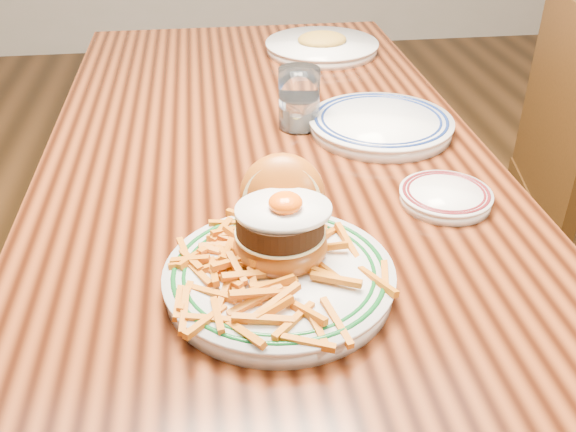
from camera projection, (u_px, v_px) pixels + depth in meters
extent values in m
plane|color=black|center=(270.00, 399.00, 1.68)|extent=(6.00, 6.00, 0.00)
cube|color=black|center=(265.00, 150.00, 1.29)|extent=(0.85, 1.60, 0.05)
cylinder|color=black|center=(131.00, 160.00, 2.07)|extent=(0.07, 0.07, 0.70)
cylinder|color=black|center=(352.00, 147.00, 2.15)|extent=(0.07, 0.07, 0.70)
cylinder|color=#39200B|center=(2.00, 382.00, 1.46)|extent=(0.04, 0.04, 0.40)
cube|color=#39200B|center=(560.00, 109.00, 1.49)|extent=(0.12, 0.44, 0.48)
cylinder|color=#39200B|center=(508.00, 240.00, 1.92)|extent=(0.04, 0.04, 0.44)
cylinder|color=#39200B|center=(540.00, 326.00, 1.59)|extent=(0.04, 0.04, 0.44)
cylinder|color=silver|center=(279.00, 281.00, 0.87)|extent=(0.31, 0.31, 0.02)
cylinder|color=silver|center=(279.00, 272.00, 0.86)|extent=(0.31, 0.31, 0.01)
torus|color=#0C4719|center=(279.00, 271.00, 0.86)|extent=(0.29, 0.29, 0.01)
torus|color=#0C4719|center=(279.00, 271.00, 0.86)|extent=(0.26, 0.26, 0.01)
ellipsoid|color=#954A13|center=(280.00, 245.00, 0.88)|extent=(0.13, 0.13, 0.06)
cylinder|color=beige|center=(280.00, 232.00, 0.87)|extent=(0.12, 0.12, 0.00)
cylinder|color=black|center=(280.00, 221.00, 0.86)|extent=(0.12, 0.12, 0.03)
ellipsoid|color=white|center=(283.00, 210.00, 0.85)|extent=(0.13, 0.11, 0.01)
ellipsoid|color=#F15104|center=(285.00, 203.00, 0.84)|extent=(0.05, 0.05, 0.03)
ellipsoid|color=#954A13|center=(282.00, 195.00, 0.93)|extent=(0.14, 0.12, 0.14)
cylinder|color=beige|center=(282.00, 204.00, 0.91)|extent=(0.12, 0.06, 0.11)
cylinder|color=silver|center=(445.00, 199.00, 1.06)|extent=(0.15, 0.15, 0.02)
cylinder|color=silver|center=(446.00, 193.00, 1.06)|extent=(0.15, 0.15, 0.01)
torus|color=#551317|center=(446.00, 192.00, 1.06)|extent=(0.14, 0.14, 0.01)
torus|color=#551317|center=(446.00, 192.00, 1.06)|extent=(0.13, 0.13, 0.00)
cube|color=silver|center=(454.00, 189.00, 1.07)|extent=(0.09, 0.05, 0.00)
cylinder|color=silver|center=(380.00, 127.00, 1.30)|extent=(0.29, 0.29, 0.02)
cylinder|color=silver|center=(381.00, 120.00, 1.29)|extent=(0.29, 0.29, 0.01)
torus|color=#101F52|center=(381.00, 119.00, 1.29)|extent=(0.27, 0.27, 0.01)
torus|color=#101F52|center=(381.00, 119.00, 1.29)|extent=(0.24, 0.24, 0.01)
cylinder|color=white|center=(299.00, 99.00, 1.29)|extent=(0.08, 0.08, 0.12)
cylinder|color=silver|center=(299.00, 112.00, 1.31)|extent=(0.07, 0.07, 0.06)
cylinder|color=silver|center=(322.00, 48.00, 1.73)|extent=(0.30, 0.30, 0.02)
cylinder|color=silver|center=(322.00, 43.00, 1.72)|extent=(0.30, 0.30, 0.01)
ellipsoid|color=olive|center=(322.00, 39.00, 1.72)|extent=(0.13, 0.11, 0.04)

